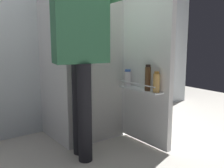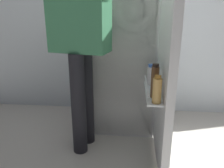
{
  "view_description": "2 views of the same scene",
  "coord_description": "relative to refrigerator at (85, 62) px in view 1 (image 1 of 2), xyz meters",
  "views": [
    {
      "loc": [
        -1.4,
        -1.88,
        1.06
      ],
      "look_at": [
        -0.05,
        -0.06,
        0.66
      ],
      "focal_mm": 42.23,
      "sensor_mm": 36.0,
      "label": 1
    },
    {
      "loc": [
        0.12,
        -1.68,
        1.16
      ],
      "look_at": [
        -0.03,
        -0.09,
        0.64
      ],
      "focal_mm": 36.48,
      "sensor_mm": 36.0,
      "label": 2
    }
  ],
  "objects": [
    {
      "name": "refrigerator",
      "position": [
        0.0,
        0.0,
        0.0
      ],
      "size": [
        0.72,
        1.27,
        1.6
      ],
      "color": "white",
      "rests_on": "ground_plane"
    },
    {
      "name": "ground_plane",
      "position": [
        -0.03,
        -0.52,
        -0.8
      ],
      "size": [
        6.6,
        6.6,
        0.0
      ],
      "primitive_type": "plane",
      "color": "#B7B2A8"
    },
    {
      "name": "person",
      "position": [
        -0.31,
        -0.46,
        0.22
      ],
      "size": [
        0.57,
        0.82,
        1.7
      ],
      "color": "black",
      "rests_on": "ground_plane"
    },
    {
      "name": "kitchen_wall",
      "position": [
        -0.03,
        0.42,
        0.44
      ],
      "size": [
        4.4,
        0.1,
        2.48
      ],
      "primitive_type": "cube",
      "color": "silver",
      "rests_on": "ground_plane"
    }
  ]
}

